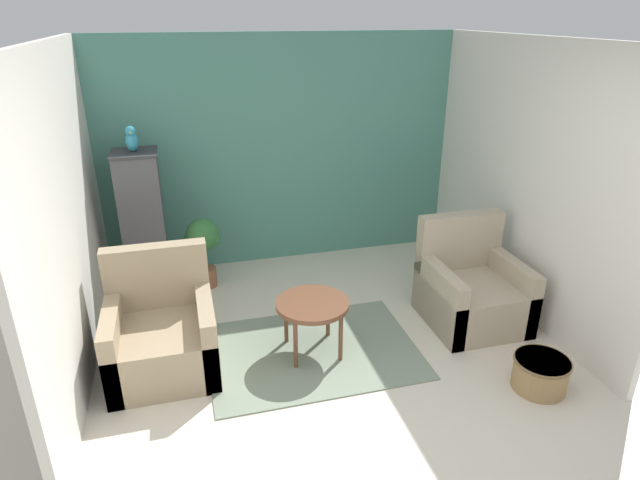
{
  "coord_description": "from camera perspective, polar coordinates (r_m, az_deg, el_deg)",
  "views": [
    {
      "loc": [
        -1.08,
        -2.45,
        2.65
      ],
      "look_at": [
        0.0,
        1.57,
        0.86
      ],
      "focal_mm": 30.0,
      "sensor_mm": 36.0,
      "label": 1
    }
  ],
  "objects": [
    {
      "name": "armchair_left",
      "position": [
        4.46,
        -16.48,
        -9.75
      ],
      "size": [
        0.82,
        0.83,
        0.94
      ],
      "color": "#9E896B",
      "rests_on": "ground_plane"
    },
    {
      "name": "birdcage",
      "position": [
        5.52,
        -18.24,
        1.18
      ],
      "size": [
        0.59,
        0.59,
        1.45
      ],
      "color": "#353539",
      "rests_on": "ground_plane"
    },
    {
      "name": "area_rug",
      "position": [
        4.61,
        -0.78,
        -11.71
      ],
      "size": [
        1.74,
        1.26,
        0.01
      ],
      "color": "gray",
      "rests_on": "ground_plane"
    },
    {
      "name": "wall_left",
      "position": [
        4.35,
        -25.55,
        1.84
      ],
      "size": [
        0.06,
        3.14,
        2.46
      ],
      "color": "silver",
      "rests_on": "ground_plane"
    },
    {
      "name": "wicker_basket",
      "position": [
        4.48,
        22.45,
        -12.94
      ],
      "size": [
        0.42,
        0.42,
        0.25
      ],
      "color": "#A37F51",
      "rests_on": "ground_plane"
    },
    {
      "name": "armchair_right",
      "position": [
        5.09,
        15.82,
        -5.3
      ],
      "size": [
        0.82,
        0.83,
        0.94
      ],
      "color": "tan",
      "rests_on": "ground_plane"
    },
    {
      "name": "wall_back_accent",
      "position": [
        5.89,
        -4.1,
        9.28
      ],
      "size": [
        3.94,
        0.06,
        2.46
      ],
      "color": "#4C897A",
      "rests_on": "ground_plane"
    },
    {
      "name": "wall_right",
      "position": [
        5.22,
        21.13,
        5.92
      ],
      "size": [
        0.06,
        3.14,
        2.46
      ],
      "color": "silver",
      "rests_on": "ground_plane"
    },
    {
      "name": "coffee_table",
      "position": [
        4.39,
        -0.81,
        -7.21
      ],
      "size": [
        0.6,
        0.6,
        0.48
      ],
      "color": "brown",
      "rests_on": "ground_plane"
    },
    {
      "name": "potted_plant",
      "position": [
        5.53,
        -12.37,
        -0.22
      ],
      "size": [
        0.36,
        0.33,
        0.75
      ],
      "color": "brown",
      "rests_on": "ground_plane"
    },
    {
      "name": "parrot",
      "position": [
        5.27,
        -19.45,
        10.09
      ],
      "size": [
        0.11,
        0.21,
        0.25
      ],
      "color": "teal",
      "rests_on": "birdcage"
    },
    {
      "name": "ground_plane",
      "position": [
        3.77,
        6.7,
        -21.68
      ],
      "size": [
        20.0,
        20.0,
        0.0
      ],
      "primitive_type": "plane",
      "color": "beige",
      "rests_on": "ground"
    }
  ]
}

